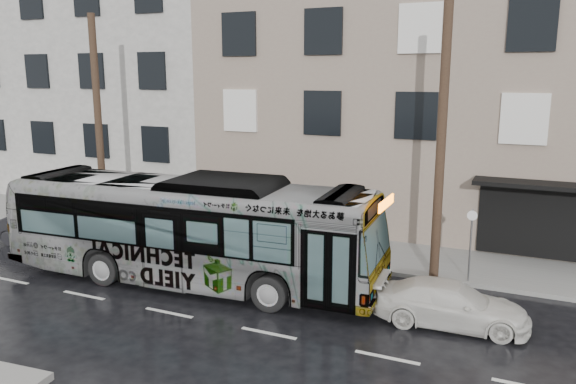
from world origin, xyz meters
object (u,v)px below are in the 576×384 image
bus (190,230)px  sign_post (470,245)px  utility_pole_rear (99,125)px  dark_sedan (42,229)px  utility_pole_front (441,141)px  white_sedan (451,304)px

bus → sign_post: bearing=-71.4°
utility_pole_rear → sign_post: (15.10, 0.00, -3.30)m
dark_sedan → utility_pole_front: bearing=-84.8°
utility_pole_rear → sign_post: bearing=0.0°
sign_post → white_sedan: bearing=-91.5°
utility_pole_rear → dark_sedan: bearing=-115.2°
sign_post → white_sedan: sign_post is taller
white_sedan → utility_pole_front: bearing=12.9°
utility_pole_rear → white_sedan: bearing=-12.3°
sign_post → dark_sedan: 16.40m
utility_pole_front → sign_post: bearing=0.0°
utility_pole_rear → bus: size_ratio=0.71×
sign_post → dark_sedan: (-16.22, -2.37, -0.70)m
dark_sedan → sign_post: bearing=-85.4°
utility_pole_front → white_sedan: size_ratio=2.18×
utility_pole_rear → utility_pole_front: bearing=0.0°
white_sedan → dark_sedan: (-16.13, 0.91, 0.05)m
white_sedan → dark_sedan: dark_sedan is taller
bus → utility_pole_front: bearing=-68.5°
utility_pole_front → dark_sedan: (-15.12, -2.37, -4.00)m
utility_pole_front → utility_pole_rear: bearing=180.0°
sign_post → white_sedan: (-0.09, -3.28, -0.75)m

